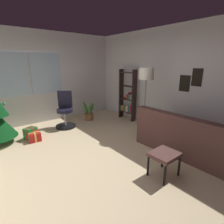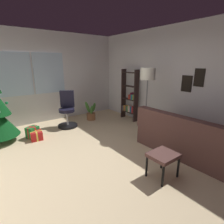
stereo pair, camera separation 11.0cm
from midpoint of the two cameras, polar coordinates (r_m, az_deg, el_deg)
The scene contains 11 objects.
ground_plane at distance 3.65m, azimuth -5.60°, elevation -15.17°, with size 4.76×5.78×0.10m, color beige.
wall_back_with_windows at distance 5.84m, azimuth -22.44°, elevation 10.24°, with size 4.76×0.12×2.73m.
wall_right_with_frames at distance 4.90m, azimuth 18.76°, elevation 9.65°, with size 0.12×5.78×2.73m.
couch at distance 4.03m, azimuth 23.87°, elevation -7.84°, with size 1.61×1.93×0.86m.
footstool at distance 3.04m, azimuth 15.67°, elevation -13.64°, with size 0.45×0.39×0.42m.
gift_box_red at distance 4.67m, azimuth -24.47°, elevation -7.26°, with size 0.29×0.31×0.21m.
gift_box_green at distance 4.82m, azimuth -25.51°, elevation -6.25°, with size 0.33×0.32×0.29m.
office_chair at distance 5.25m, azimuth -15.53°, elevation -0.30°, with size 0.57×0.59×1.04m.
bookshelf at distance 5.71m, azimuth 4.55°, elevation 4.53°, with size 0.18×0.64×1.62m.
floor_lamp at distance 4.53m, azimuth 10.35°, elevation 10.76°, with size 0.37×0.37×1.69m.
potted_plant at distance 5.78m, azimuth -8.11°, elevation -0.49°, with size 0.46×0.28×0.64m.
Camera 1 is at (-1.72, -2.61, 1.83)m, focal length 28.14 mm.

